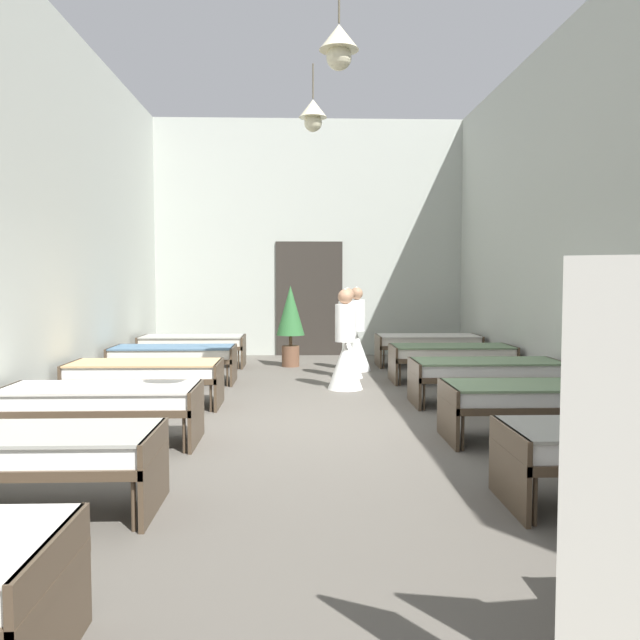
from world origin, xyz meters
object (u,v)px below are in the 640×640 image
at_px(bed_right_row_3, 486,371).
at_px(nurse_mid_aisle, 356,341).
at_px(bed_left_row_5, 193,343).
at_px(bed_right_row_4, 452,354).
at_px(bed_left_row_2, 101,400).
at_px(bed_right_row_2, 540,397).
at_px(bed_left_row_4, 173,355).
at_px(bed_right_row_5, 428,342).
at_px(nurse_near_aisle, 347,346).
at_px(bed_left_row_3, 145,372).
at_px(bed_right_row_1, 638,445).
at_px(potted_plant, 290,317).
at_px(nurse_far_aisle, 345,353).
at_px(bed_left_row_1, 19,451).

bearing_deg(bed_right_row_3, nurse_mid_aisle, 113.46).
bearing_deg(bed_left_row_5, bed_right_row_4, -23.57).
bearing_deg(nurse_mid_aisle, bed_left_row_2, -41.09).
bearing_deg(bed_right_row_4, bed_left_row_2, -138.89).
bearing_deg(bed_right_row_2, bed_left_row_4, 138.89).
xyz_separation_m(bed_right_row_5, nurse_near_aisle, (-1.61, -1.44, 0.09)).
bearing_deg(bed_left_row_3, bed_right_row_1, -41.11).
relative_size(bed_left_row_4, potted_plant, 1.27).
distance_m(bed_right_row_3, bed_left_row_4, 4.75).
xyz_separation_m(bed_left_row_2, nurse_far_aisle, (2.63, 3.16, 0.09)).
relative_size(bed_right_row_2, nurse_mid_aisle, 1.28).
relative_size(bed_right_row_3, potted_plant, 1.27).
height_order(bed_left_row_1, bed_right_row_2, same).
height_order(bed_right_row_5, potted_plant, potted_plant).
distance_m(bed_left_row_5, nurse_mid_aisle, 3.03).
bearing_deg(bed_right_row_2, potted_plant, 114.22).
bearing_deg(bed_left_row_1, bed_right_row_2, 23.57).
distance_m(bed_right_row_1, bed_left_row_5, 8.76).
bearing_deg(nurse_near_aisle, bed_right_row_4, 85.08).
distance_m(bed_left_row_1, bed_right_row_3, 5.78).
relative_size(bed_left_row_5, nurse_near_aisle, 1.28).
relative_size(bed_left_row_2, bed_right_row_5, 1.00).
distance_m(bed_right_row_4, bed_left_row_5, 4.75).
bearing_deg(bed_right_row_4, bed_left_row_4, 180.00).
height_order(bed_left_row_2, bed_left_row_3, same).
relative_size(bed_right_row_2, nurse_far_aisle, 1.28).
relative_size(bed_left_row_3, bed_right_row_4, 1.00).
distance_m(bed_right_row_1, nurse_near_aisle, 6.37).
xyz_separation_m(bed_right_row_4, nurse_mid_aisle, (-1.39, 1.30, 0.09)).
xyz_separation_m(bed_left_row_4, nurse_mid_aisle, (2.97, 1.30, 0.09)).
bearing_deg(bed_right_row_4, bed_left_row_1, -127.38).
xyz_separation_m(bed_right_row_1, bed_right_row_3, (0.00, 3.80, 0.00)).
xyz_separation_m(bed_left_row_1, nurse_near_aisle, (2.74, 6.16, 0.09)).
height_order(bed_left_row_3, bed_left_row_4, same).
bearing_deg(bed_left_row_4, bed_right_row_3, -23.57).
height_order(bed_left_row_4, nurse_near_aisle, nurse_near_aisle).
bearing_deg(bed_left_row_2, bed_right_row_3, 23.57).
distance_m(bed_right_row_2, bed_left_row_5, 7.17).
relative_size(bed_left_row_1, bed_left_row_2, 1.00).
relative_size(bed_right_row_4, bed_left_row_5, 1.00).
xyz_separation_m(bed_left_row_5, potted_plant, (1.80, -0.02, 0.48)).
distance_m(bed_left_row_3, bed_right_row_3, 4.35).
bearing_deg(bed_right_row_5, nurse_far_aisle, -124.17).
bearing_deg(bed_right_row_1, potted_plant, 108.63).
relative_size(bed_right_row_1, nurse_mid_aisle, 1.28).
height_order(bed_right_row_3, potted_plant, potted_plant).
relative_size(bed_left_row_4, bed_left_row_5, 1.00).
bearing_deg(bed_left_row_4, bed_right_row_5, 23.57).
bearing_deg(bed_right_row_2, bed_left_row_5, 127.38).
bearing_deg(bed_left_row_2, nurse_mid_aisle, 59.80).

